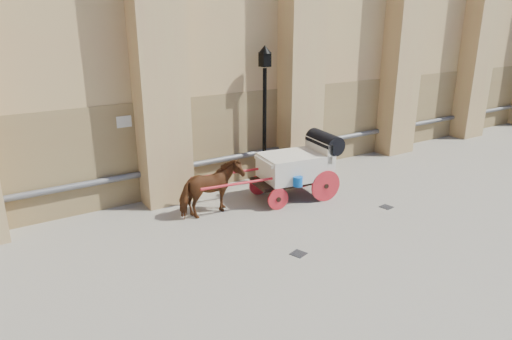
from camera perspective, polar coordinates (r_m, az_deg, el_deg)
ground at (r=11.61m, az=0.60°, el=-8.49°), size 90.00×90.00×0.00m
horse at (r=12.69m, az=-5.63°, el=-2.41°), size 1.89×1.00×1.53m
carriage at (r=13.92m, az=5.47°, el=0.76°), size 4.59×1.84×1.96m
street_lamp at (r=14.85m, az=1.08°, el=7.31°), size 0.42×0.42×4.49m
drain_grate_near at (r=10.93m, az=5.33°, el=-10.37°), size 0.40×0.40×0.01m
drain_grate_far at (r=13.94m, az=15.99°, el=-4.46°), size 0.36×0.36×0.01m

